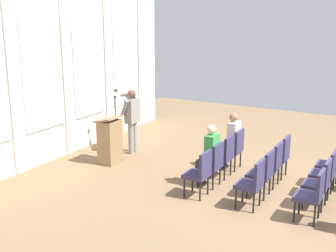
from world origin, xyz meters
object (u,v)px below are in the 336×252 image
Objects in this scene: mic_stand at (116,143)px; chair_r0_c0 at (200,171)px; chair_r0_c1 at (213,162)px; chair_r2_c2 at (326,171)px; chair_r0_c3 at (234,147)px; audience_r0_c3 at (231,138)px; chair_r2_c0 at (313,193)px; lectern at (110,141)px; chair_r1_c2 at (272,162)px; chair_r1_c1 at (263,171)px; audience_r0_c1 at (209,152)px; chair_r2_c1 at (320,181)px; chair_r2_c3 at (332,162)px; chair_r0_c2 at (224,154)px; speaker at (132,116)px; chair_r1_c0 at (253,181)px; chair_r1_c3 at (281,154)px.

mic_stand reaches higher than chair_r0_c0.
chair_r2_c2 is at bearing -74.02° from chair_r0_c1.
chair_r0_c3 is 0.22m from audience_r0_c3.
chair_r2_c0 is (-0.61, -2.14, 0.00)m from chair_r0_c1.
lectern is 2.95m from chair_r0_c3.
chair_r1_c1 is at bearing 180.00° from chair_r1_c2.
audience_r0_c3 is (1.22, 0.00, -0.00)m from audience_r0_c1.
chair_r2_c1 is at bearing -90.00° from chair_r1_c1.
chair_r2_c3 is at bearing -90.00° from audience_r0_c3.
audience_r0_c3 reaches higher than chair_r1_c2.
chair_r2_c0 is 1.00× the size of chair_r2_c2.
chair_r0_c0 and chair_r0_c1 have the same top height.
chair_r0_c2 is at bearing -7.53° from audience_r0_c1.
chair_r0_c0 is at bearing 119.81° from chair_r2_c2.
chair_r1_c0 is at bearing -114.04° from speaker.
speaker is 1.76× the size of chair_r0_c0.
chair_r0_c3 and chair_r2_c3 have the same top height.
chair_r2_c2 is (-0.61, -2.22, -0.20)m from audience_r0_c3.
chair_r0_c2 is 2.22m from chair_r2_c3.
chair_r1_c1 is at bearing -90.00° from chair_r0_c1.
audience_r0_c1 is (0.61, 0.08, 0.20)m from chair_r0_c0.
speaker reaches higher than chair_r1_c1.
chair_r0_c3 is at bearing -78.60° from mic_stand.
chair_r0_c0 is 0.71× the size of audience_r0_c3.
lectern is at bearing 87.59° from chair_r1_c1.
chair_r0_c2 and chair_r2_c1 have the same top height.
chair_r2_c0 is (-1.84, -1.07, 0.00)m from chair_r1_c3.
chair_r2_c0 is at bearing -138.89° from chair_r1_c2.
chair_r2_c3 is (1.06, -4.89, -0.02)m from lectern.
chair_r2_c2 is (0.61, -2.22, -0.20)m from audience_r0_c1.
chair_r1_c1 is (-0.00, -1.15, -0.20)m from audience_r0_c1.
audience_r0_c3 is 2.23m from chair_r2_c3.
lectern is 4.91m from chair_r2_c2.
chair_r2_c2 is (-0.47, -4.87, -0.43)m from speaker.
lectern is at bearing 105.58° from chair_r1_c3.
chair_r1_c0 is at bearing -149.81° from chair_r0_c3.
chair_r0_c1 is 1.00× the size of chair_r2_c0.
chair_r0_c2 is at bearing 0.00° from chair_r0_c1.
speaker is at bearing 74.09° from chair_r1_c1.
chair_r1_c1 is (-1.22, -1.07, 0.00)m from chair_r0_c3.
chair_r1_c0 is at bearing 180.00° from chair_r1_c3.
chair_r0_c2 is 1.00× the size of chair_r1_c0.
chair_r0_c2 and chair_r2_c3 have the same top height.
chair_r0_c0 and chair_r1_c3 have the same top height.
chair_r2_c0 is at bearing -109.20° from speaker.
chair_r2_c0 is (-0.77, -4.89, -0.02)m from lectern.
chair_r0_c1 is 0.61m from chair_r0_c2.
chair_r0_c3 is at bearing -90.00° from audience_r0_c3.
chair_r2_c3 is at bearing -90.00° from chair_r0_c3.
chair_r1_c2 is at bearing 0.00° from chair_r1_c1.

